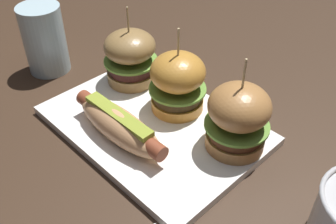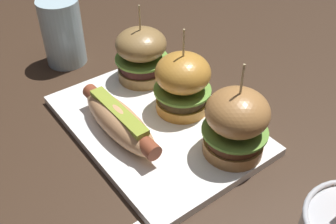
{
  "view_description": "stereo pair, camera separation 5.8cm",
  "coord_description": "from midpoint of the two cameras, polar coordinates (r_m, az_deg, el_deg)",
  "views": [
    {
      "loc": [
        0.36,
        -0.32,
        0.42
      ],
      "look_at": [
        0.03,
        0.0,
        0.05
      ],
      "focal_mm": 41.43,
      "sensor_mm": 36.0,
      "label": 1
    },
    {
      "loc": [
        0.4,
        -0.27,
        0.42
      ],
      "look_at": [
        0.03,
        0.0,
        0.05
      ],
      "focal_mm": 41.43,
      "sensor_mm": 36.0,
      "label": 2
    }
  ],
  "objects": [
    {
      "name": "hot_dog",
      "position": [
        0.59,
        -4.42,
        -1.38
      ],
      "size": [
        0.19,
        0.05,
        0.05
      ],
      "color": "tan",
      "rests_on": "platter_main"
    },
    {
      "name": "slider_center",
      "position": [
        0.63,
        4.85,
        4.2
      ],
      "size": [
        0.09,
        0.09,
        0.15
      ],
      "color": "#C38432",
      "rests_on": "platter_main"
    },
    {
      "name": "slider_left",
      "position": [
        0.7,
        -1.55,
        8.42
      ],
      "size": [
        0.1,
        0.1,
        0.14
      ],
      "color": "olive",
      "rests_on": "platter_main"
    },
    {
      "name": "slider_right",
      "position": [
        0.56,
        12.94,
        -1.73
      ],
      "size": [
        0.1,
        0.1,
        0.15
      ],
      "color": "#AB743F",
      "rests_on": "platter_main"
    },
    {
      "name": "platter_main",
      "position": [
        0.63,
        0.77,
        -1.87
      ],
      "size": [
        0.34,
        0.24,
        0.01
      ],
      "primitive_type": "cube",
      "color": "white",
      "rests_on": "ground"
    },
    {
      "name": "water_glass",
      "position": [
        0.79,
        -13.23,
        11.29
      ],
      "size": [
        0.08,
        0.08,
        0.13
      ],
      "primitive_type": "cylinder",
      "color": "silver",
      "rests_on": "ground"
    },
    {
      "name": "ground_plane",
      "position": [
        0.64,
        0.77,
        -2.34
      ],
      "size": [
        3.0,
        3.0,
        0.0
      ],
      "primitive_type": "plane",
      "color": "#382619"
    }
  ]
}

